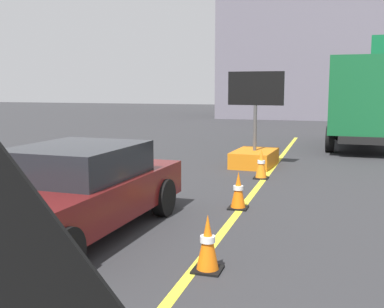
% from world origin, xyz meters
% --- Properties ---
extents(arrow_board_trailer, '(1.60, 1.87, 2.70)m').
position_xyz_m(arrow_board_trailer, '(-0.56, 15.91, 0.48)').
color(arrow_board_trailer, orange).
rests_on(arrow_board_trailer, ground).
extents(box_truck, '(2.65, 6.73, 3.27)m').
position_xyz_m(box_truck, '(2.66, 21.33, 1.78)').
color(box_truck, black).
rests_on(box_truck, ground).
extents(pickup_car, '(2.19, 4.72, 1.38)m').
position_xyz_m(pickup_car, '(-2.20, 8.68, 0.70)').
color(pickup_car, '#591414').
rests_on(pickup_car, ground).
extents(far_building_block, '(14.76, 9.13, 8.37)m').
position_xyz_m(far_building_block, '(0.93, 39.40, 4.19)').
color(far_building_block, slate).
rests_on(far_building_block, ground).
extents(traffic_cone_mid_lane, '(0.36, 0.36, 0.73)m').
position_xyz_m(traffic_cone_mid_lane, '(0.18, 7.84, 0.36)').
color(traffic_cone_mid_lane, black).
rests_on(traffic_cone_mid_lane, ground).
extents(traffic_cone_far_lane, '(0.36, 0.36, 0.70)m').
position_xyz_m(traffic_cone_far_lane, '(-0.05, 10.97, 0.35)').
color(traffic_cone_far_lane, black).
rests_on(traffic_cone_far_lane, ground).
extents(traffic_cone_curbside, '(0.36, 0.36, 0.74)m').
position_xyz_m(traffic_cone_curbside, '(-0.08, 14.05, 0.36)').
color(traffic_cone_curbside, black).
rests_on(traffic_cone_curbside, ground).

